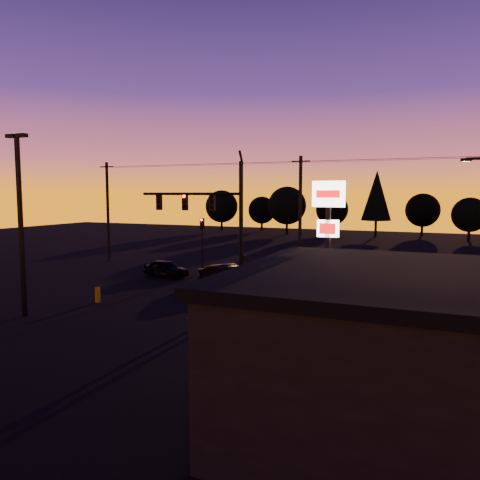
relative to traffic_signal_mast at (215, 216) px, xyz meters
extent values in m
plane|color=black|center=(0.10, -3.99, -4.94)|extent=(120.00, 120.00, 0.00)
cube|color=beige|center=(0.60, -2.99, -4.93)|extent=(0.35, 2.20, 0.01)
cube|color=beige|center=(0.60, -1.59, -4.93)|extent=(1.20, 1.20, 0.01)
cylinder|color=black|center=(1.60, 0.01, -0.94)|extent=(0.24, 0.24, 8.00)
cylinder|color=black|center=(1.60, 0.01, 3.26)|extent=(0.14, 0.52, 0.76)
cylinder|color=black|center=(-1.65, 0.01, 1.26)|extent=(6.50, 0.16, 0.16)
cube|color=black|center=(-0.20, 0.01, 0.76)|extent=(0.32, 0.22, 0.95)
sphere|color=black|center=(-0.20, -0.12, 1.11)|extent=(0.18, 0.18, 0.18)
sphere|color=black|center=(-0.20, -0.12, 0.81)|extent=(0.18, 0.18, 0.18)
sphere|color=black|center=(-0.20, -0.12, 0.51)|extent=(0.18, 0.18, 0.18)
cube|color=black|center=(-2.00, 0.01, 0.76)|extent=(0.32, 0.22, 0.95)
sphere|color=#FF0705|center=(-2.00, -0.12, 1.11)|extent=(0.18, 0.18, 0.18)
sphere|color=black|center=(-2.00, -0.12, 0.81)|extent=(0.18, 0.18, 0.18)
sphere|color=black|center=(-2.00, -0.12, 0.51)|extent=(0.18, 0.18, 0.18)
cube|color=black|center=(-3.80, 0.01, 0.76)|extent=(0.32, 0.22, 0.95)
sphere|color=black|center=(-3.80, -0.12, 1.11)|extent=(0.18, 0.18, 0.18)
sphere|color=black|center=(-3.80, -0.12, 0.81)|extent=(0.18, 0.18, 0.18)
sphere|color=black|center=(-3.80, -0.12, 0.51)|extent=(0.18, 0.18, 0.18)
cube|color=black|center=(1.78, 0.01, -2.34)|extent=(0.22, 0.18, 0.28)
cylinder|color=black|center=(-4.90, 7.51, -3.14)|extent=(0.14, 0.14, 3.60)
cube|color=black|center=(-4.90, 7.51, -1.04)|extent=(0.30, 0.20, 0.90)
sphere|color=#FF0705|center=(-4.90, 7.39, -0.72)|extent=(0.18, 0.18, 0.18)
sphere|color=black|center=(-4.90, 7.39, -1.00)|extent=(0.18, 0.18, 0.18)
sphere|color=black|center=(-4.90, 7.39, -1.28)|extent=(0.18, 0.18, 0.18)
cube|color=black|center=(-7.40, -6.99, -0.44)|extent=(0.18, 0.18, 9.00)
cube|color=black|center=(-7.75, -6.99, 4.11)|extent=(0.55, 0.30, 0.18)
cube|color=black|center=(-7.05, -6.99, 4.11)|extent=(0.55, 0.30, 0.18)
cube|color=black|center=(7.10, -2.49, -1.74)|extent=(0.22, 0.22, 6.40)
cube|color=white|center=(7.10, -2.49, 1.26)|extent=(1.50, 0.25, 1.20)
cube|color=red|center=(7.10, -2.63, 1.26)|extent=(1.10, 0.02, 0.35)
cube|color=white|center=(7.10, -2.49, -0.34)|extent=(1.00, 0.22, 0.80)
cube|color=red|center=(7.10, -2.62, -0.34)|extent=(0.75, 0.02, 0.50)
cylinder|color=black|center=(13.50, 1.51, 2.96)|extent=(1.20, 0.14, 0.14)
cube|color=black|center=(12.90, 1.51, 2.91)|extent=(0.50, 0.22, 0.14)
plane|color=#FFB759|center=(12.90, 1.51, 2.83)|extent=(0.35, 0.35, 0.00)
cylinder|color=black|center=(-15.90, 10.01, -0.44)|extent=(0.26, 0.26, 9.00)
cube|color=black|center=(-15.90, 10.01, 3.66)|extent=(1.40, 0.10, 0.10)
cylinder|color=black|center=(2.10, 10.01, -0.44)|extent=(0.26, 0.26, 9.00)
cube|color=black|center=(2.10, 10.01, 3.66)|extent=(1.40, 0.10, 0.10)
cylinder|color=black|center=(-6.90, 9.41, 3.61)|extent=(18.00, 0.02, 0.02)
cylinder|color=black|center=(-6.90, 10.01, 3.66)|extent=(18.00, 0.02, 0.02)
cylinder|color=black|center=(-6.90, 10.61, 3.61)|extent=(18.00, 0.02, 0.02)
cylinder|color=black|center=(11.10, 9.41, 3.61)|extent=(18.00, 0.02, 0.02)
cylinder|color=black|center=(11.10, 10.01, 3.66)|extent=(18.00, 0.02, 0.02)
cylinder|color=black|center=(11.10, 10.61, 3.61)|extent=(18.00, 0.02, 0.02)
cube|color=black|center=(9.10, -7.47, -3.54)|extent=(2.20, 0.05, 1.60)
cube|color=black|center=(12.10, -7.47, -3.54)|extent=(2.20, 0.05, 1.60)
cylinder|color=gold|center=(-6.01, -3.12, -4.50)|extent=(0.29, 0.29, 0.87)
cylinder|color=black|center=(-21.90, 46.01, -4.12)|extent=(0.36, 0.36, 1.62)
sphere|color=black|center=(-21.90, 46.01, -0.87)|extent=(5.36, 5.36, 5.36)
cylinder|color=black|center=(-15.90, 49.01, -4.25)|extent=(0.36, 0.36, 1.38)
sphere|color=black|center=(-15.90, 49.01, -1.50)|extent=(4.54, 4.54, 4.54)
cylinder|color=black|center=(-9.90, 44.01, -4.06)|extent=(0.36, 0.36, 1.75)
sphere|color=black|center=(-9.90, 44.01, -0.56)|extent=(5.77, 5.78, 5.78)
cylinder|color=black|center=(-3.90, 48.01, -4.19)|extent=(0.36, 0.36, 1.50)
sphere|color=black|center=(-3.90, 48.01, -1.19)|extent=(4.95, 4.95, 4.95)
cylinder|color=black|center=(3.10, 45.01, -3.75)|extent=(0.36, 0.36, 2.38)
cone|color=black|center=(3.10, 45.01, 1.00)|extent=(4.18, 4.18, 7.12)
cylinder|color=black|center=(9.10, 50.01, -4.19)|extent=(0.36, 0.36, 1.50)
sphere|color=black|center=(9.10, 50.01, -1.19)|extent=(4.95, 4.95, 4.95)
cylinder|color=black|center=(15.10, 44.01, -4.25)|extent=(0.36, 0.36, 1.38)
sphere|color=black|center=(15.10, 44.01, -1.50)|extent=(4.54, 4.54, 4.54)
imported|color=black|center=(-6.93, 5.49, -4.30)|extent=(3.91, 2.10, 1.26)
imported|color=black|center=(-0.94, 3.77, -4.19)|extent=(4.78, 3.15, 1.49)
imported|color=black|center=(4.58, 6.38, -4.30)|extent=(4.42, 1.91, 1.27)
imported|color=black|center=(9.74, -6.33, -4.30)|extent=(2.53, 4.77, 1.28)
camera|label=1|loc=(12.03, -23.99, 1.29)|focal=35.00mm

